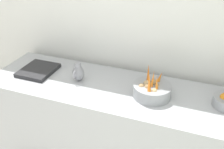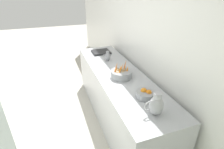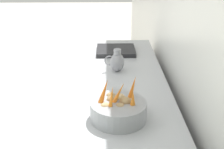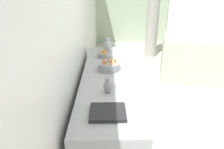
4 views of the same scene
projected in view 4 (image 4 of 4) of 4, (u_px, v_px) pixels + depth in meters
name	position (u px, v px, depth m)	size (l,w,h in m)	color
ground_plane	(209.00, 131.00, 3.07)	(16.29, 16.29, 0.00)	#B7B2A5
tile_wall_left	(76.00, 21.00, 3.03)	(0.10, 9.26, 3.00)	white
prep_counter	(108.00, 101.00, 3.01)	(0.70, 2.62, 0.86)	#ADAFB5
vegetable_colander	(109.00, 66.00, 2.96)	(0.31, 0.31, 0.24)	gray
orange_bowl	(104.00, 54.00, 3.49)	(0.22, 0.22, 0.11)	gray
metal_pitcher_tall	(108.00, 46.00, 3.74)	(0.21, 0.15, 0.25)	#A3A3A8
metal_pitcher_short	(108.00, 86.00, 2.33)	(0.15, 0.10, 0.18)	gray
counter_sink_basin	(108.00, 112.00, 1.96)	(0.34, 0.30, 0.04)	#232326
glass_block_booth	(203.00, 28.00, 4.38)	(1.86, 1.43, 2.29)	#ADC1A3
support_column	(154.00, 3.00, 5.72)	(0.34, 0.34, 3.00)	#B2AFA8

